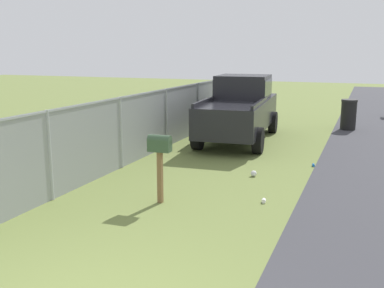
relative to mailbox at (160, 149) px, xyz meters
name	(u,v)px	position (x,y,z in m)	size (l,w,h in m)	color
mailbox	(160,149)	(0.00, 0.00, 0.00)	(0.23, 0.45, 1.33)	brown
pickup_truck	(240,106)	(6.64, 0.28, 0.05)	(5.36, 2.39, 2.09)	black
trash_bin	(349,115)	(9.94, -2.96, -0.48)	(0.58, 0.58, 1.13)	black
fence_section	(166,116)	(4.69, 2.05, -0.09)	(16.05, 0.07, 1.78)	#9EA3A8
litter_can_by_mailbox	(313,165)	(3.91, -2.42, -1.02)	(0.07, 0.07, 0.12)	blue
litter_bag_midfield_a	(254,174)	(2.45, -1.23, -0.98)	(0.14, 0.14, 0.14)	silver
litter_cup_midfield_b	(264,201)	(0.72, -1.86, -1.01)	(0.08, 0.08, 0.10)	white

